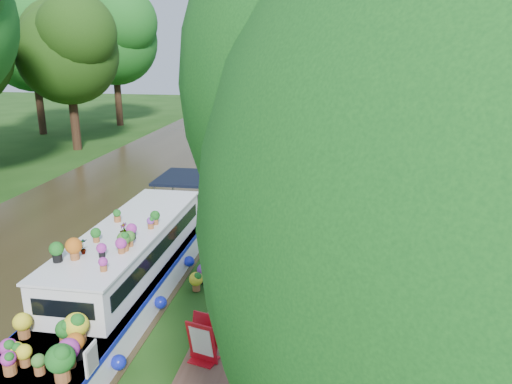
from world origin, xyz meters
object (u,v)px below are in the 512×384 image
object	(u,v)px
plant_boat	(131,263)
pedestrian_pink	(301,125)
pedestrian_dark	(321,120)
second_boat	(246,148)
sandwich_board	(203,342)

from	to	relation	value
plant_boat	pedestrian_pink	xyz separation A→B (m)	(2.75, 25.06, -0.02)
plant_boat	pedestrian_dark	bearing A→B (deg)	81.44
plant_boat	pedestrian_pink	size ratio (longest dim) A/B	8.42
plant_boat	second_boat	bearing A→B (deg)	89.98
pedestrian_pink	pedestrian_dark	xyz separation A→B (m)	(1.40, 2.52, 0.02)
sandwich_board	pedestrian_dark	size ratio (longest dim) A/B	0.62
plant_boat	sandwich_board	xyz separation A→B (m)	(2.79, -2.85, -0.36)
pedestrian_dark	pedestrian_pink	bearing A→B (deg)	-120.20
plant_boat	pedestrian_dark	world-z (taller)	plant_boat
second_boat	sandwich_board	size ratio (longest dim) A/B	7.59
pedestrian_pink	second_boat	bearing A→B (deg)	-114.75
second_boat	pedestrian_dark	world-z (taller)	pedestrian_dark
plant_boat	second_boat	distance (m)	17.41
second_boat	pedestrian_pink	distance (m)	8.13
second_boat	plant_boat	bearing A→B (deg)	-74.16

